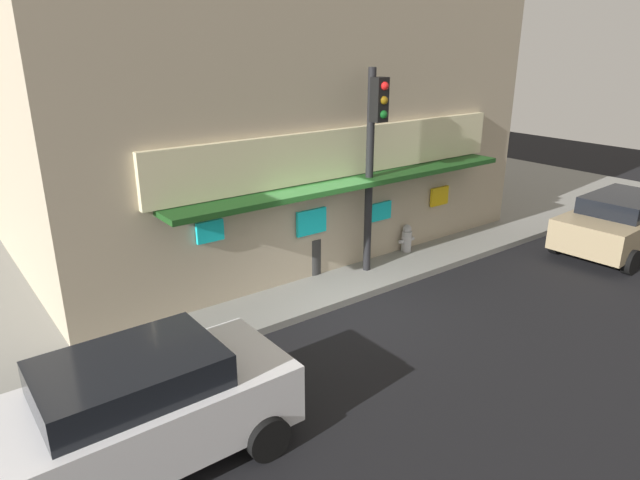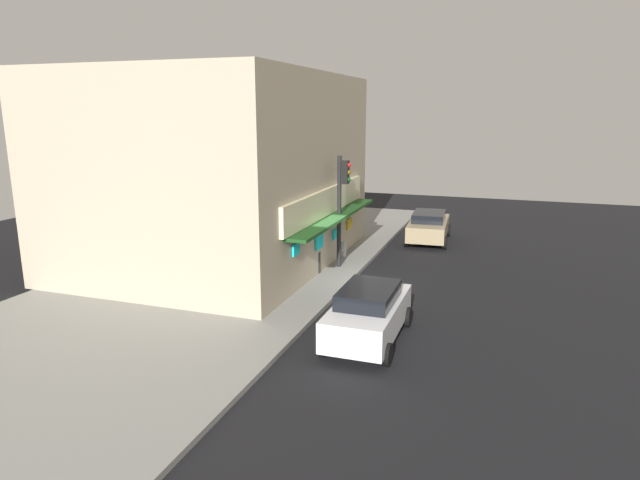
{
  "view_description": "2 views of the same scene",
  "coord_description": "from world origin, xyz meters",
  "px_view_note": "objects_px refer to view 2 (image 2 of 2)",
  "views": [
    {
      "loc": [
        -7.1,
        -8.37,
        5.43
      ],
      "look_at": [
        -0.54,
        0.25,
        1.57
      ],
      "focal_mm": 31.37,
      "sensor_mm": 36.0,
      "label": 1
    },
    {
      "loc": [
        -20.28,
        -5.74,
        6.73
      ],
      "look_at": [
        0.39,
        1.49,
        1.54
      ],
      "focal_mm": 30.81,
      "sensor_mm": 36.0,
      "label": 2
    }
  ],
  "objects_px": {
    "traffic_light": "(342,197)",
    "trash_can": "(315,262)",
    "pedestrian": "(272,265)",
    "parked_car_white": "(368,313)",
    "fire_hydrant": "(343,249)",
    "parked_car_tan": "(429,226)"
  },
  "relations": [
    {
      "from": "traffic_light",
      "to": "trash_can",
      "type": "distance_m",
      "value": 2.97
    },
    {
      "from": "pedestrian",
      "to": "parked_car_white",
      "type": "bearing_deg",
      "value": -123.75
    },
    {
      "from": "trash_can",
      "to": "pedestrian",
      "type": "bearing_deg",
      "value": 163.76
    },
    {
      "from": "fire_hydrant",
      "to": "pedestrian",
      "type": "bearing_deg",
      "value": 168.48
    },
    {
      "from": "traffic_light",
      "to": "parked_car_tan",
      "type": "xyz_separation_m",
      "value": [
        6.7,
        -2.72,
        -2.4
      ]
    },
    {
      "from": "traffic_light",
      "to": "trash_can",
      "type": "bearing_deg",
      "value": 146.54
    },
    {
      "from": "parked_car_tan",
      "to": "pedestrian",
      "type": "bearing_deg",
      "value": 157.89
    },
    {
      "from": "trash_can",
      "to": "parked_car_tan",
      "type": "bearing_deg",
      "value": -23.97
    },
    {
      "from": "traffic_light",
      "to": "pedestrian",
      "type": "relative_size",
      "value": 2.7
    },
    {
      "from": "trash_can",
      "to": "parked_car_white",
      "type": "bearing_deg",
      "value": -146.54
    },
    {
      "from": "fire_hydrant",
      "to": "pedestrian",
      "type": "xyz_separation_m",
      "value": [
        -5.48,
        1.12,
        0.62
      ]
    },
    {
      "from": "traffic_light",
      "to": "parked_car_tan",
      "type": "distance_m",
      "value": 7.62
    },
    {
      "from": "fire_hydrant",
      "to": "parked_car_tan",
      "type": "relative_size",
      "value": 0.16
    },
    {
      "from": "parked_car_white",
      "to": "trash_can",
      "type": "bearing_deg",
      "value": 33.46
    },
    {
      "from": "traffic_light",
      "to": "pedestrian",
      "type": "bearing_deg",
      "value": 157.92
    },
    {
      "from": "fire_hydrant",
      "to": "trash_can",
      "type": "height_order",
      "value": "trash_can"
    },
    {
      "from": "pedestrian",
      "to": "fire_hydrant",
      "type": "bearing_deg",
      "value": -11.52
    },
    {
      "from": "pedestrian",
      "to": "parked_car_tan",
      "type": "distance_m",
      "value": 11.34
    },
    {
      "from": "pedestrian",
      "to": "parked_car_tan",
      "type": "xyz_separation_m",
      "value": [
        10.5,
        -4.27,
        -0.31
      ]
    },
    {
      "from": "traffic_light",
      "to": "parked_car_tan",
      "type": "height_order",
      "value": "traffic_light"
    },
    {
      "from": "trash_can",
      "to": "pedestrian",
      "type": "relative_size",
      "value": 0.5
    },
    {
      "from": "pedestrian",
      "to": "traffic_light",
      "type": "bearing_deg",
      "value": -22.08
    }
  ]
}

